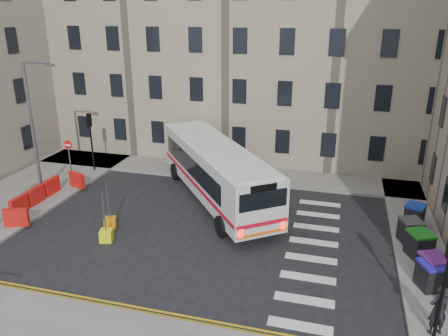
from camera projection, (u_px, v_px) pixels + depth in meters
The scene contains 19 objects.
ground at pixel (234, 236), 22.49m from camera, with size 120.00×120.00×0.00m, color black.
pavement_north at pixel (183, 169), 31.75m from camera, with size 36.00×3.20×0.15m, color slate.
pavement_east at pixel (412, 221), 23.85m from camera, with size 2.40×26.00×0.15m, color slate.
pavement_west at pixel (18, 197), 26.86m from camera, with size 6.00×22.00×0.15m, color slate.
terrace_north at pixel (198, 40), 35.33m from camera, with size 38.30×10.80×17.20m.
traffic_light_east at pixel (447, 271), 14.38m from camera, with size 0.28×0.22×4.10m.
traffic_light_nw at pixel (91, 133), 30.39m from camera, with size 0.28×0.22×4.10m.
streetlamp at pixel (32, 127), 26.06m from camera, with size 0.50×0.22×8.14m.
no_entry_north at pixel (69, 152), 28.97m from camera, with size 0.60×0.08×3.00m.
roadworks_barriers at pixel (42, 196), 25.67m from camera, with size 1.66×6.26×1.00m.
bus at pixel (216, 169), 26.11m from camera, with size 9.79×11.62×3.39m.
wheelie_bin_a at pixel (430, 275), 17.85m from camera, with size 1.23×1.31×1.15m.
wheelie_bin_b at pixel (433, 269), 18.18m from camera, with size 1.35×1.42×1.24m.
wheelie_bin_c at pixel (419, 244), 20.15m from camera, with size 1.33×1.40×1.22m.
wheelie_bin_d at pixel (410, 231), 21.42m from camera, with size 1.24×1.32×1.19m.
wheelie_bin_e at pixel (414, 215), 23.11m from camera, with size 1.24×1.31×1.15m.
pedestrian at pixel (438, 310), 15.20m from camera, with size 0.71×0.46×1.94m, color black.
bollard_yellow at pixel (110, 223), 23.14m from camera, with size 0.60×0.60×0.60m, color orange.
bollard_chevron at pixel (106, 236), 21.87m from camera, with size 0.60×0.60×0.60m, color #E5EF0E.
Camera 1 is at (4.77, -19.37, 10.97)m, focal length 35.00 mm.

